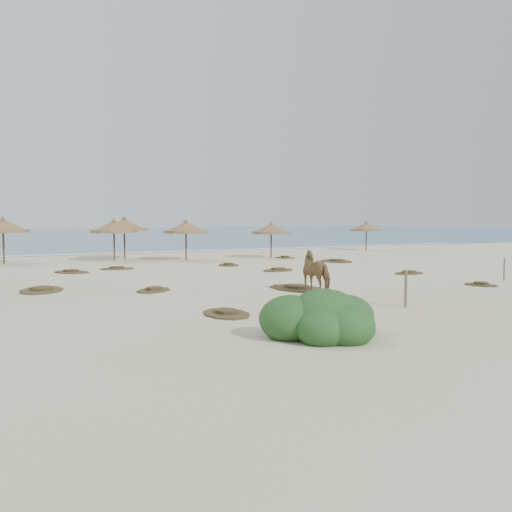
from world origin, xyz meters
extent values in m
plane|color=beige|center=(0.00, 0.00, 0.00)|extent=(160.00, 160.00, 0.00)
cube|color=#2A567E|center=(0.00, 75.00, 0.00)|extent=(200.00, 100.00, 0.01)
cube|color=white|center=(0.00, 26.00, 0.00)|extent=(70.00, 0.60, 0.01)
cylinder|color=#4E3528|center=(-9.86, 19.08, 1.12)|extent=(0.13, 0.13, 2.24)
cylinder|color=brown|center=(-9.86, 19.08, 2.04)|extent=(4.05, 4.05, 0.19)
cone|color=brown|center=(-9.86, 19.08, 2.40)|extent=(3.91, 3.91, 0.80)
cone|color=brown|center=(-9.86, 19.08, 2.87)|extent=(0.38, 0.38, 0.23)
cylinder|color=#4E3528|center=(-3.20, 18.13, 1.07)|extent=(0.12, 0.12, 2.15)
cylinder|color=brown|center=(-3.20, 18.13, 1.96)|extent=(3.90, 3.90, 0.18)
cone|color=brown|center=(-3.20, 18.13, 2.30)|extent=(3.77, 3.77, 0.77)
cone|color=brown|center=(-3.20, 18.13, 2.76)|extent=(0.37, 0.37, 0.23)
cylinder|color=#4E3528|center=(-2.12, 19.66, 1.13)|extent=(0.13, 0.13, 2.26)
cylinder|color=brown|center=(-2.12, 19.66, 2.06)|extent=(3.75, 3.75, 0.19)
cone|color=brown|center=(-2.12, 19.66, 2.42)|extent=(3.63, 3.63, 0.81)
cone|color=brown|center=(-2.12, 19.66, 2.90)|extent=(0.39, 0.39, 0.24)
cylinder|color=#4E3528|center=(1.30, 16.66, 1.05)|extent=(0.12, 0.12, 2.09)
cylinder|color=brown|center=(1.30, 16.66, 1.91)|extent=(3.97, 3.97, 0.18)
cone|color=brown|center=(1.30, 16.66, 2.24)|extent=(3.83, 3.83, 0.75)
cone|color=brown|center=(1.30, 16.66, 2.69)|extent=(0.36, 0.36, 0.22)
cylinder|color=#4E3528|center=(7.47, 15.95, 0.98)|extent=(0.11, 0.11, 1.97)
cylinder|color=brown|center=(7.47, 15.95, 1.80)|extent=(3.66, 3.66, 0.17)
cone|color=brown|center=(7.47, 15.95, 2.11)|extent=(3.54, 3.54, 0.70)
cone|color=brown|center=(7.47, 15.95, 2.53)|extent=(0.34, 0.34, 0.21)
cylinder|color=#4E3528|center=(19.25, 20.16, 0.97)|extent=(0.11, 0.11, 1.94)
cylinder|color=brown|center=(19.25, 20.16, 1.78)|extent=(2.97, 2.97, 0.17)
cone|color=brown|center=(19.25, 20.16, 2.08)|extent=(2.87, 2.87, 0.69)
cone|color=brown|center=(19.25, 20.16, 2.50)|extent=(0.33, 0.33, 0.20)
imported|color=olive|center=(0.11, -1.27, 0.82)|extent=(0.99, 2.00, 1.65)
cylinder|color=#605848|center=(0.69, -5.54, 0.61)|extent=(0.10, 0.10, 1.23)
cylinder|color=#605848|center=(9.99, -1.73, 0.53)|extent=(0.10, 0.10, 1.05)
ellipsoid|color=#285424|center=(-4.29, -8.21, 0.51)|extent=(1.84, 1.84, 1.38)
ellipsoid|color=#285424|center=(-3.46, -7.93, 0.41)|extent=(1.48, 1.48, 1.11)
ellipsoid|color=#285424|center=(-5.03, -7.84, 0.46)|extent=(1.57, 1.57, 1.18)
ellipsoid|color=#285424|center=(-4.11, -8.85, 0.37)|extent=(1.38, 1.38, 1.04)
ellipsoid|color=#285424|center=(-4.66, -8.67, 0.35)|extent=(1.29, 1.29, 0.97)
ellipsoid|color=#285424|center=(-3.74, -7.38, 0.32)|extent=(1.11, 1.11, 0.83)
ellipsoid|color=#285424|center=(-4.01, -7.74, 0.83)|extent=(0.83, 0.83, 0.62)
ellipsoid|color=#285424|center=(-4.57, -8.11, 0.88)|extent=(0.74, 0.74, 0.55)
camera|label=1|loc=(-12.07, -19.69, 2.97)|focal=40.00mm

